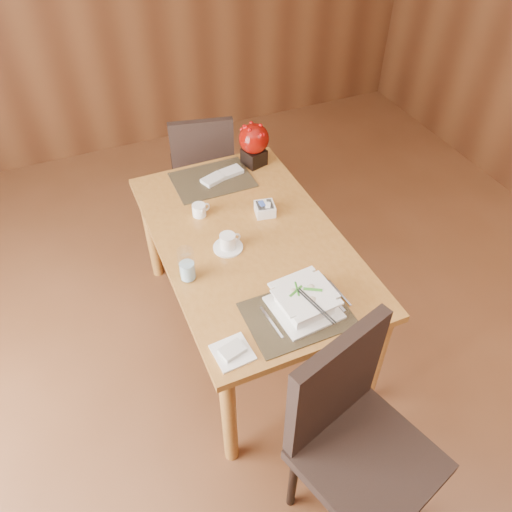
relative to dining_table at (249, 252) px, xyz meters
name	(u,v)px	position (x,y,z in m)	size (l,w,h in m)	color
ground	(293,411)	(0.00, -0.60, -0.65)	(6.00, 6.00, 0.00)	brown
dining_table	(249,252)	(0.00, 0.00, 0.00)	(0.90, 1.50, 0.75)	#AE7230
placemat_near	(297,315)	(0.00, -0.55, 0.10)	(0.45, 0.33, 0.01)	black
placemat_far	(213,180)	(0.00, 0.55, 0.10)	(0.45, 0.33, 0.01)	black
soup_setting	(304,301)	(0.04, -0.53, 0.15)	(0.29, 0.29, 0.11)	white
coffee_cup	(228,243)	(-0.13, -0.03, 0.13)	(0.15, 0.15, 0.08)	white
water_glass	(187,265)	(-0.37, -0.15, 0.19)	(0.08, 0.08, 0.18)	white
creamer_jug	(199,210)	(-0.17, 0.27, 0.13)	(0.09, 0.09, 0.07)	white
sugar_caddy	(265,209)	(0.15, 0.15, 0.13)	(0.10, 0.10, 0.06)	white
berry_decor	(254,142)	(0.29, 0.61, 0.25)	(0.18, 0.18, 0.26)	black
napkins_far	(224,175)	(0.07, 0.55, 0.11)	(0.26, 0.09, 0.02)	silver
bread_plate	(233,352)	(-0.33, -0.62, 0.10)	(0.15, 0.15, 0.01)	white
near_chair	(354,432)	(0.00, -1.06, -0.06)	(0.61, 0.61, 1.06)	black
far_chair	(203,166)	(0.09, 1.05, -0.14)	(0.51, 0.51, 0.92)	black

